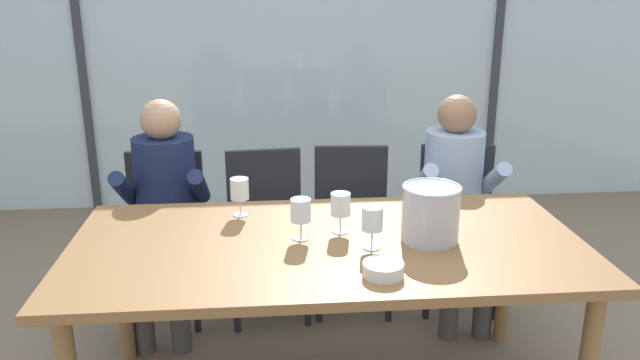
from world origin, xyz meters
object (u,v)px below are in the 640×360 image
object	(u,v)px
chair_right_of_center	(457,212)
person_pale_blue_shirt	(456,191)
wine_glass_by_right_taster	(341,206)
dining_table	(327,258)
person_navy_polo	(164,200)
ice_bucket_primary	(431,213)
chair_near_curtain	(165,221)
tasting_bowl	(383,269)
wine_glass_by_left_taster	(301,211)
chair_center	(352,214)
wine_glass_center_pour	(372,221)
wine_glass_near_bucket	(240,191)
chair_left_of_center	(266,219)

from	to	relation	value
chair_right_of_center	person_pale_blue_shirt	xyz separation A→B (m)	(-0.06, -0.14, 0.17)
wine_glass_by_right_taster	dining_table	bearing A→B (deg)	-125.65
person_navy_polo	ice_bucket_primary	world-z (taller)	person_navy_polo
dining_table	chair_near_curtain	world-z (taller)	chair_near_curtain
chair_near_curtain	tasting_bowl	size ratio (longest dim) A/B	5.99
person_pale_blue_shirt	wine_glass_by_left_taster	world-z (taller)	person_pale_blue_shirt
person_navy_polo	chair_center	bearing A→B (deg)	9.75
tasting_bowl	ice_bucket_primary	bearing A→B (deg)	50.76
wine_glass_center_pour	chair_center	bearing A→B (deg)	86.37
chair_near_curtain	wine_glass_center_pour	world-z (taller)	wine_glass_center_pour
tasting_bowl	wine_glass_near_bucket	size ratio (longest dim) A/B	0.86
chair_near_curtain	chair_right_of_center	distance (m)	1.65
chair_left_of_center	person_navy_polo	size ratio (longest dim) A/B	0.74
chair_near_curtain	chair_right_of_center	bearing A→B (deg)	1.64
chair_center	ice_bucket_primary	distance (m)	1.06
chair_left_of_center	person_navy_polo	bearing A→B (deg)	-171.05
chair_center	tasting_bowl	distance (m)	1.31
wine_glass_by_right_taster	wine_glass_near_bucket	bearing A→B (deg)	150.80
dining_table	wine_glass_near_bucket	world-z (taller)	wine_glass_near_bucket
chair_near_curtain	chair_left_of_center	bearing A→B (deg)	0.62
chair_right_of_center	ice_bucket_primary	world-z (taller)	ice_bucket_primary
chair_near_curtain	person_navy_polo	distance (m)	0.22
tasting_bowl	wine_glass_by_right_taster	distance (m)	0.44
chair_near_curtain	wine_glass_by_right_taster	world-z (taller)	wine_glass_by_right_taster
chair_center	person_pale_blue_shirt	bearing A→B (deg)	-12.96
chair_center	wine_glass_by_right_taster	xyz separation A→B (m)	(-0.17, -0.86, 0.37)
chair_right_of_center	person_navy_polo	distance (m)	1.63
wine_glass_by_left_taster	wine_glass_by_right_taster	xyz separation A→B (m)	(0.17, 0.06, -0.00)
dining_table	wine_glass_by_left_taster	bearing A→B (deg)	163.69
chair_left_of_center	chair_center	distance (m)	0.49
wine_glass_near_bucket	wine_glass_center_pour	bearing A→B (deg)	-37.86
tasting_bowl	wine_glass_by_left_taster	bearing A→B (deg)	127.40
wine_glass_by_left_taster	wine_glass_center_pour	world-z (taller)	same
chair_near_curtain	chair_left_of_center	size ratio (longest dim) A/B	1.00
chair_right_of_center	wine_glass_by_left_taster	xyz separation A→B (m)	(-0.95, -0.89, 0.37)
dining_table	chair_left_of_center	distance (m)	0.96
chair_center	ice_bucket_primary	bearing A→B (deg)	-75.54
chair_left_of_center	wine_glass_by_left_taster	bearing A→B (deg)	-85.27
ice_bucket_primary	chair_near_curtain	bearing A→B (deg)	142.37
dining_table	ice_bucket_primary	world-z (taller)	ice_bucket_primary
chair_near_curtain	chair_center	bearing A→B (deg)	3.14
chair_left_of_center	wine_glass_by_left_taster	distance (m)	0.97
chair_center	wine_glass_center_pour	world-z (taller)	wine_glass_center_pour
chair_near_curtain	person_pale_blue_shirt	size ratio (longest dim) A/B	0.74
chair_right_of_center	wine_glass_center_pour	distance (m)	1.27
chair_right_of_center	wine_glass_near_bucket	xyz separation A→B (m)	(-1.20, -0.59, 0.37)
person_pale_blue_shirt	chair_center	bearing A→B (deg)	164.51
person_pale_blue_shirt	ice_bucket_primary	bearing A→B (deg)	-112.95
wine_glass_by_left_taster	wine_glass_near_bucket	size ratio (longest dim) A/B	1.00
dining_table	tasting_bowl	size ratio (longest dim) A/B	14.04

